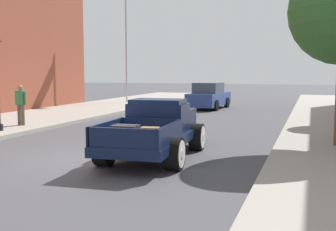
{
  "coord_description": "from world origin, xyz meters",
  "views": [
    {
      "loc": [
        5.52,
        -9.88,
        2.34
      ],
      "look_at": [
        1.36,
        2.22,
        1.0
      ],
      "focal_mm": 44.89,
      "sensor_mm": 36.0,
      "label": 1
    }
  ],
  "objects_px": {
    "flagpole": "(129,23)",
    "hotrod_truck_navy": "(157,129)",
    "pedestrian_sidewalk_left": "(21,102)",
    "car_background_blue": "(209,97)"
  },
  "relations": [
    {
      "from": "pedestrian_sidewalk_left",
      "to": "flagpole",
      "type": "distance_m",
      "value": 14.51
    },
    {
      "from": "car_background_blue",
      "to": "pedestrian_sidewalk_left",
      "type": "relative_size",
      "value": 2.67
    },
    {
      "from": "car_background_blue",
      "to": "pedestrian_sidewalk_left",
      "type": "distance_m",
      "value": 12.76
    },
    {
      "from": "pedestrian_sidewalk_left",
      "to": "flagpole",
      "type": "bearing_deg",
      "value": 95.39
    },
    {
      "from": "pedestrian_sidewalk_left",
      "to": "car_background_blue",
      "type": "bearing_deg",
      "value": 66.56
    },
    {
      "from": "hotrod_truck_navy",
      "to": "flagpole",
      "type": "relative_size",
      "value": 0.55
    },
    {
      "from": "flagpole",
      "to": "hotrod_truck_navy",
      "type": "bearing_deg",
      "value": -63.47
    },
    {
      "from": "car_background_blue",
      "to": "flagpole",
      "type": "distance_m",
      "value": 8.33
    },
    {
      "from": "hotrod_truck_navy",
      "to": "car_background_blue",
      "type": "xyz_separation_m",
      "value": [
        -2.14,
        15.07,
        0.01
      ]
    },
    {
      "from": "flagpole",
      "to": "pedestrian_sidewalk_left",
      "type": "bearing_deg",
      "value": -84.61
    }
  ]
}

